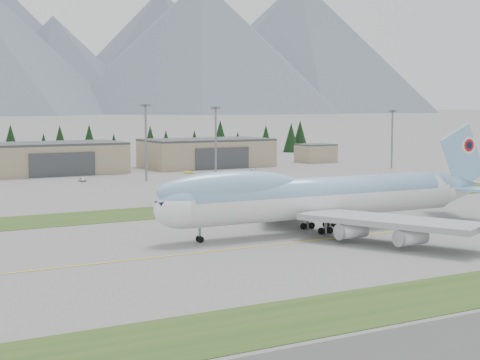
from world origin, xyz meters
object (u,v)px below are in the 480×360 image
service_vehicle_c (253,172)px  service_vehicle_b (189,174)px  service_vehicle_a (82,182)px  hangar_right (207,153)px  boeing_747_freighter (320,197)px  hangar_center (52,158)px

service_vehicle_c → service_vehicle_b: bearing=-164.6°
service_vehicle_a → hangar_right: bearing=26.2°
boeing_747_freighter → service_vehicle_c: bearing=67.4°
service_vehicle_a → service_vehicle_c: 62.92m
hangar_center → service_vehicle_c: (63.73, -29.47, -5.39)m
hangar_right → service_vehicle_a: 67.47m
hangar_center → service_vehicle_b: hangar_center is taller
hangar_center → service_vehicle_c: bearing=-24.8°
service_vehicle_a → service_vehicle_c: size_ratio=0.84×
hangar_center → hangar_right: 60.00m
service_vehicle_b → service_vehicle_c: service_vehicle_c is taller
hangar_center → service_vehicle_b: 47.83m
hangar_center → hangar_right: same height
service_vehicle_b → boeing_747_freighter: bearing=175.9°
boeing_747_freighter → hangar_center: boeing_747_freighter is taller
service_vehicle_a → hangar_center: bearing=89.3°
service_vehicle_c → hangar_center: bearing=-177.1°
service_vehicle_b → hangar_right: bearing=-28.8°
boeing_747_freighter → service_vehicle_a: (-11.61, 110.40, -6.53)m
boeing_747_freighter → service_vehicle_b: (28.28, 117.98, -6.53)m
boeing_747_freighter → hangar_center: 142.98m
hangar_center → service_vehicle_b: bearing=-31.0°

